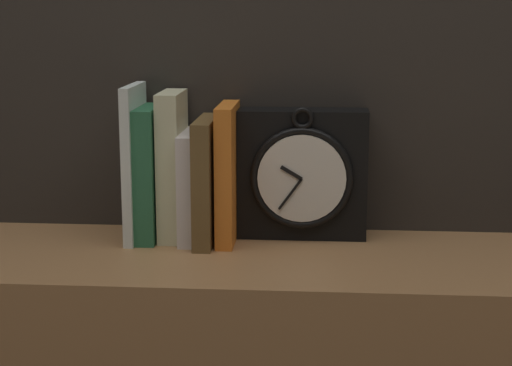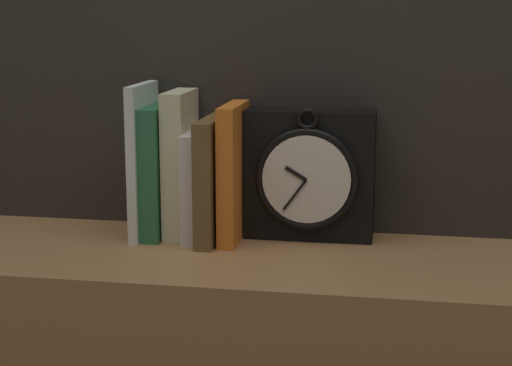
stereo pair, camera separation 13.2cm
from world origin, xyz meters
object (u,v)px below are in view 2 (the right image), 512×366
Objects in this scene: book_slot0_white at (143,160)px; book_slot4_brown at (212,179)px; clock at (309,175)px; book_slot3_white at (197,185)px; book_slot5_orange at (233,173)px; book_slot2_cream at (180,164)px; book_slot1_green at (158,171)px.

book_slot4_brown is at bearing -4.48° from book_slot0_white.
book_slot3_white is at bearing -171.40° from clock.
book_slot0_white is at bearing 179.31° from book_slot5_orange.
clock reaches higher than book_slot4_brown.
book_slot2_cream is 0.07m from book_slot4_brown.
book_slot0_white is at bearing 175.52° from book_slot4_brown.
book_slot5_orange is (0.13, -0.01, 0.00)m from book_slot1_green.
book_slot5_orange is (0.06, -0.00, 0.02)m from book_slot3_white.
book_slot4_brown is at bearing -19.64° from book_slot3_white.
book_slot0_white is 1.43× the size of book_slot3_white.
clock is 1.10× the size of book_slot4_brown.
book_slot1_green is at bearing -174.29° from clock.
book_slot2_cream is at bearing -174.88° from clock.
book_slot2_cream is at bearing 172.91° from book_slot5_orange.
book_slot3_white is 0.80× the size of book_slot5_orange.
book_slot2_cream reaches higher than clock.
book_slot2_cream is 1.20× the size of book_slot4_brown.
book_slot0_white is 1.05× the size of book_slot2_cream.
book_slot2_cream is at bearing 9.06° from book_slot0_white.
clock is 0.25m from book_slot1_green.
book_slot1_green is 0.97× the size of book_slot5_orange.
book_slot3_white is at bearing 0.65° from book_slot0_white.
book_slot4_brown reaches higher than book_slot3_white.
book_slot3_white is (0.07, -0.00, -0.02)m from book_slot1_green.
book_slot2_cream reaches higher than book_slot1_green.
clock is at bearing 5.12° from book_slot2_cream.
book_slot4_brown is at bearing -167.35° from book_slot5_orange.
book_slot3_white is at bearing -16.19° from book_slot2_cream.
clock is at bearing 8.60° from book_slot3_white.
book_slot1_green is at bearing 177.66° from book_slot3_white.
book_slot1_green is at bearing 172.20° from book_slot4_brown.
clock is 0.13m from book_slot5_orange.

